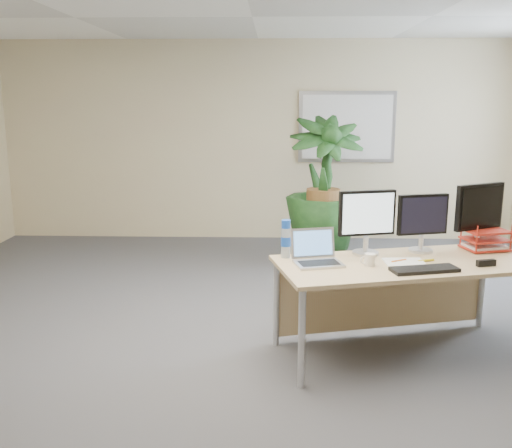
{
  "coord_description": "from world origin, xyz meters",
  "views": [
    {
      "loc": [
        0.23,
        -3.85,
        1.91
      ],
      "look_at": [
        0.09,
        0.35,
        0.99
      ],
      "focal_mm": 40.0,
      "sensor_mm": 36.0,
      "label": 1
    }
  ],
  "objects_px": {
    "desk": "(398,277)",
    "laptop": "(316,255)",
    "floor_plant": "(323,200)",
    "monitor_left": "(367,218)",
    "monitor_right": "(423,219)"
  },
  "relations": [
    {
      "from": "floor_plant",
      "to": "monitor_right",
      "type": "height_order",
      "value": "floor_plant"
    },
    {
      "from": "floor_plant",
      "to": "monitor_right",
      "type": "relative_size",
      "value": 3.26
    },
    {
      "from": "floor_plant",
      "to": "laptop",
      "type": "distance_m",
      "value": 2.62
    },
    {
      "from": "desk",
      "to": "monitor_left",
      "type": "xyz_separation_m",
      "value": [
        -0.24,
        0.11,
        0.44
      ]
    },
    {
      "from": "desk",
      "to": "laptop",
      "type": "xyz_separation_m",
      "value": [
        -0.64,
        -0.14,
        0.21
      ]
    },
    {
      "from": "monitor_left",
      "to": "laptop",
      "type": "distance_m",
      "value": 0.53
    },
    {
      "from": "monitor_left",
      "to": "laptop",
      "type": "xyz_separation_m",
      "value": [
        -0.4,
        -0.25,
        -0.23
      ]
    },
    {
      "from": "desk",
      "to": "laptop",
      "type": "height_order",
      "value": "laptop"
    },
    {
      "from": "floor_plant",
      "to": "monitor_left",
      "type": "xyz_separation_m",
      "value": [
        0.14,
        -2.36,
        0.27
      ]
    },
    {
      "from": "floor_plant",
      "to": "monitor_left",
      "type": "relative_size",
      "value": 2.99
    },
    {
      "from": "desk",
      "to": "laptop",
      "type": "bearing_deg",
      "value": -167.41
    },
    {
      "from": "desk",
      "to": "monitor_left",
      "type": "relative_size",
      "value": 4.05
    },
    {
      "from": "monitor_left",
      "to": "monitor_right",
      "type": "xyz_separation_m",
      "value": [
        0.45,
        0.09,
        -0.02
      ]
    },
    {
      "from": "desk",
      "to": "monitor_right",
      "type": "distance_m",
      "value": 0.51
    },
    {
      "from": "laptop",
      "to": "monitor_left",
      "type": "bearing_deg",
      "value": 32.12
    }
  ]
}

